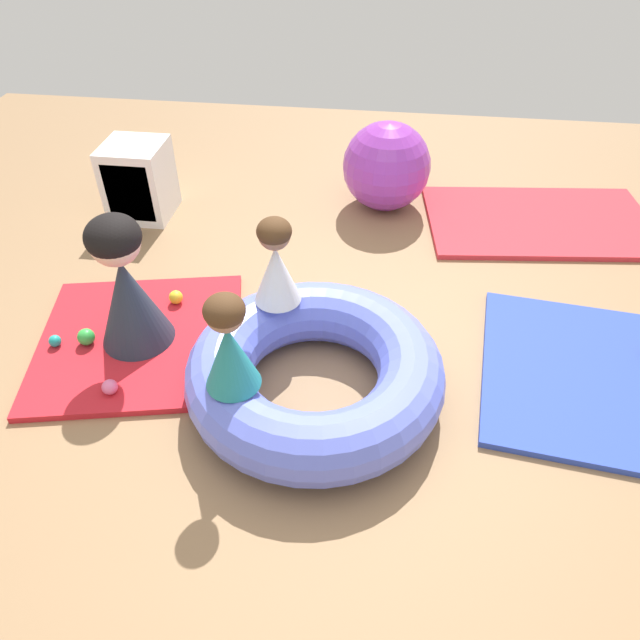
{
  "coord_description": "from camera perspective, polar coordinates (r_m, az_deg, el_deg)",
  "views": [
    {
      "loc": [
        0.36,
        -2.2,
        2.35
      ],
      "look_at": [
        0.06,
        0.13,
        0.36
      ],
      "focal_mm": 33.14,
      "sensor_mm": 36.0,
      "label": 1
    }
  ],
  "objects": [
    {
      "name": "play_ball_teal",
      "position": [
        3.7,
        -24.22,
        -1.85
      ],
      "size": [
        0.07,
        0.07,
        0.07
      ],
      "primitive_type": "sphere",
      "color": "teal",
      "rests_on": "gym_mat_front"
    },
    {
      "name": "ground_plane",
      "position": [
        3.23,
        -1.32,
        -6.18
      ],
      "size": [
        8.0,
        8.0,
        0.0
      ],
      "primitive_type": "plane",
      "color": "#93704C"
    },
    {
      "name": "child_in_teal",
      "position": [
        2.62,
        -8.81,
        -2.26
      ],
      "size": [
        0.36,
        0.36,
        0.51
      ],
      "rotation": [
        0.0,
        0.0,
        5.28
      ],
      "color": "teal",
      "rests_on": "inflatable_cushion"
    },
    {
      "name": "gym_mat_center_rear",
      "position": [
        4.83,
        20.43,
        8.91
      ],
      "size": [
        1.77,
        1.18,
        0.04
      ],
      "primitive_type": "cube",
      "rotation": [
        0.0,
        0.0,
        0.11
      ],
      "color": "red",
      "rests_on": "ground"
    },
    {
      "name": "gym_mat_far_right",
      "position": [
        3.57,
        24.95,
        -5.08
      ],
      "size": [
        1.32,
        1.36,
        0.04
      ],
      "primitive_type": "cube",
      "rotation": [
        0.0,
        0.0,
        -0.12
      ],
      "color": "#2D47B7",
      "rests_on": "ground"
    },
    {
      "name": "adult_seated",
      "position": [
        3.37,
        -18.29,
        3.35
      ],
      "size": [
        0.5,
        0.5,
        0.8
      ],
      "rotation": [
        0.0,
        0.0,
        1.8
      ],
      "color": "#232D3D",
      "rests_on": "gym_mat_front"
    },
    {
      "name": "exercise_ball_large",
      "position": [
        4.66,
        6.44,
        14.53
      ],
      "size": [
        0.67,
        0.67,
        0.67
      ],
      "primitive_type": "sphere",
      "color": "purple",
      "rests_on": "ground"
    },
    {
      "name": "gym_mat_front",
      "position": [
        3.61,
        -16.96,
        -1.85
      ],
      "size": [
        1.37,
        1.35,
        0.04
      ],
      "primitive_type": "cube",
      "rotation": [
        0.0,
        0.0,
        0.21
      ],
      "color": "red",
      "rests_on": "ground"
    },
    {
      "name": "inflatable_cushion",
      "position": [
        3.05,
        -0.49,
        -5.05
      ],
      "size": [
        1.34,
        1.34,
        0.34
      ],
      "primitive_type": "torus",
      "color": "#6070E5",
      "rests_on": "ground"
    },
    {
      "name": "play_ball_yellow",
      "position": [
        3.77,
        -13.75,
        2.15
      ],
      "size": [
        0.09,
        0.09,
        0.09
      ],
      "primitive_type": "sphere",
      "color": "yellow",
      "rests_on": "gym_mat_front"
    },
    {
      "name": "storage_cube",
      "position": [
        4.73,
        -17.18,
        12.65
      ],
      "size": [
        0.44,
        0.44,
        0.56
      ],
      "color": "white",
      "rests_on": "ground"
    },
    {
      "name": "play_ball_green",
      "position": [
        3.63,
        -21.65,
        -1.52
      ],
      "size": [
        0.1,
        0.1,
        0.1
      ],
      "primitive_type": "sphere",
      "color": "green",
      "rests_on": "gym_mat_front"
    },
    {
      "name": "play_ball_pink",
      "position": [
        3.29,
        -19.64,
        -6.11
      ],
      "size": [
        0.08,
        0.08,
        0.08
      ],
      "primitive_type": "sphere",
      "color": "pink",
      "rests_on": "gym_mat_front"
    },
    {
      "name": "child_in_white",
      "position": [
        3.1,
        -4.28,
        5.61
      ],
      "size": [
        0.35,
        0.35,
        0.5
      ],
      "rotation": [
        0.0,
        0.0,
        3.63
      ],
      "color": "white",
      "rests_on": "inflatable_cushion"
    }
  ]
}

